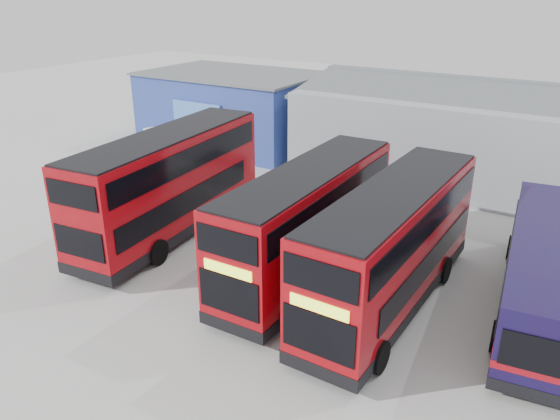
# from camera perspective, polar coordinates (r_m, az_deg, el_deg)

# --- Properties ---
(ground_plane) EXTENTS (120.00, 120.00, 0.00)m
(ground_plane) POSITION_cam_1_polar(r_m,az_deg,el_deg) (20.07, -2.63, -10.56)
(ground_plane) COLOR #A6A6A0
(ground_plane) RESTS_ON ground
(office_block) EXTENTS (12.30, 8.32, 5.12)m
(office_block) POSITION_cam_1_polar(r_m,az_deg,el_deg) (40.46, -4.91, 10.57)
(office_block) COLOR navy
(office_block) RESTS_ON ground
(double_decker_left) EXTENTS (3.81, 11.61, 4.82)m
(double_decker_left) POSITION_cam_1_polar(r_m,az_deg,el_deg) (25.56, -11.40, 2.56)
(double_decker_left) COLOR #9B0810
(double_decker_left) RESTS_ON ground
(double_decker_centre) EXTENTS (2.83, 10.69, 4.50)m
(double_decker_centre) POSITION_cam_1_polar(r_m,az_deg,el_deg) (21.41, 2.91, -1.50)
(double_decker_centre) COLOR #9B0810
(double_decker_centre) RESTS_ON ground
(double_decker_right) EXTENTS (2.92, 10.86, 4.57)m
(double_decker_right) POSITION_cam_1_polar(r_m,az_deg,el_deg) (19.78, 11.62, -3.99)
(double_decker_right) COLOR #9B0810
(double_decker_right) RESTS_ON ground
(single_decker_blue) EXTENTS (3.79, 11.32, 3.01)m
(single_decker_blue) POSITION_cam_1_polar(r_m,az_deg,el_deg) (21.46, 25.97, -6.09)
(single_decker_blue) COLOR #100C36
(single_decker_blue) RESTS_ON ground
(panel_van) EXTENTS (3.76, 5.89, 2.41)m
(panel_van) POSITION_cam_1_polar(r_m,az_deg,el_deg) (36.83, -9.39, 7.16)
(panel_van) COLOR white
(panel_van) RESTS_ON ground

